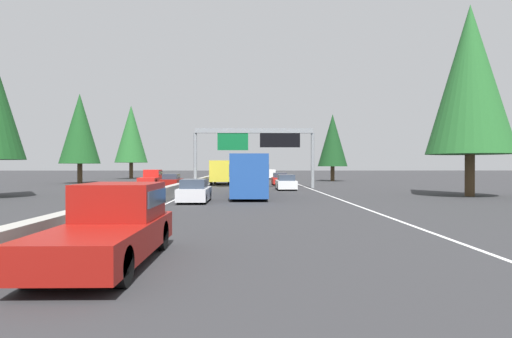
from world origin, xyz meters
The scene contains 19 objects.
ground_plane centered at (60.00, 0.00, 0.00)m, with size 320.00×320.00×0.00m, color #2D2D30.
median_barrier centered at (80.00, 0.30, 0.45)m, with size 180.00×0.56×0.90m, color #9E9B93.
shoulder_stripe_right centered at (70.00, -11.52, 0.01)m, with size 160.00×0.16×0.01m, color silver.
shoulder_stripe_median centered at (70.00, -0.25, 0.01)m, with size 160.00×0.16×0.01m, color silver.
sign_gantry_overhead centered at (43.60, -6.04, 4.98)m, with size 0.50×12.68×6.25m.
pickup_near_center centered at (8.72, -1.97, 0.91)m, with size 5.60×2.00×1.86m.
sedan_mid_right centered at (25.83, -1.83, 0.68)m, with size 4.40×1.80×1.47m.
box_truck_far_left centered at (52.46, -1.92, 1.61)m, with size 8.50×2.40×2.95m.
minivan_mid_left centered at (75.24, -9.02, 0.95)m, with size 5.00×1.95×1.69m.
sedan_far_right centered at (39.98, -8.89, 0.68)m, with size 4.40×1.80×1.47m.
bus_mid_center centered at (31.34, -5.30, 1.72)m, with size 11.50×2.55×3.10m.
sedan_distant_b centered at (51.07, -9.10, 0.68)m, with size 4.40×1.80×1.47m.
pickup_far_center centered at (80.60, -1.59, 0.91)m, with size 5.60×2.00×1.86m.
oncoming_near centered at (44.62, 2.94, 0.68)m, with size 4.40×1.80×1.47m.
oncoming_far centered at (50.66, 6.39, 0.91)m, with size 5.60×2.00×1.86m.
conifer_right_near centered at (30.77, -22.05, 8.84)m, with size 6.40×6.40×14.54m.
conifer_right_mid centered at (64.31, -18.18, 6.23)m, with size 4.51×4.51×10.25m.
conifer_left_near centered at (56.37, 17.20, 7.28)m, with size 5.27×5.27×11.97m.
conifer_left_mid centered at (77.56, 16.08, 8.12)m, with size 5.87×5.87×13.35m.
Camera 1 is at (-1.73, -5.22, 2.30)m, focal length 30.40 mm.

